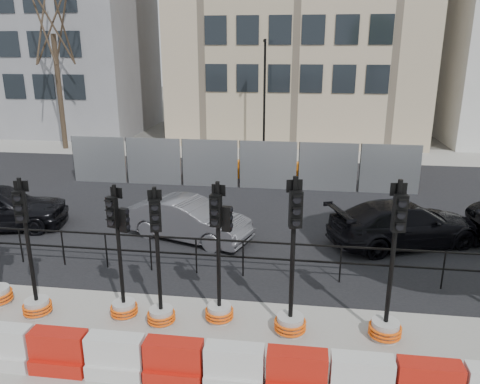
# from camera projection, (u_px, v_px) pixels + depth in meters

# --- Properties ---
(ground) EXTENTS (120.00, 120.00, 0.00)m
(ground) POSITION_uv_depth(u_px,v_px,m) (185.00, 298.00, 10.89)
(ground) COLOR #51514C
(ground) RESTS_ON ground
(road) EXTENTS (40.00, 14.00, 0.03)m
(road) POSITION_uv_depth(u_px,v_px,m) (231.00, 203.00, 17.51)
(road) COLOR black
(road) RESTS_ON ground
(sidewalk_far) EXTENTS (40.00, 4.00, 0.02)m
(sidewalk_far) POSITION_uv_depth(u_px,v_px,m) (256.00, 152.00, 26.03)
(sidewalk_far) COLOR gray
(sidewalk_far) RESTS_ON ground
(building_grey) EXTENTS (11.00, 9.06, 14.00)m
(building_grey) POSITION_uv_depth(u_px,v_px,m) (60.00, 26.00, 31.45)
(building_grey) COLOR gray
(building_grey) RESTS_ON ground
(kerb_railing) EXTENTS (18.00, 0.04, 1.00)m
(kerb_railing) POSITION_uv_depth(u_px,v_px,m) (196.00, 249.00, 11.82)
(kerb_railing) COLOR black
(kerb_railing) RESTS_ON ground
(heras_fencing) EXTENTS (14.33, 1.72, 2.00)m
(heras_fencing) POSITION_uv_depth(u_px,v_px,m) (230.00, 167.00, 19.94)
(heras_fencing) COLOR #94979C
(heras_fencing) RESTS_ON ground
(lamp_post_far) EXTENTS (0.12, 0.56, 6.00)m
(lamp_post_far) POSITION_uv_depth(u_px,v_px,m) (264.00, 95.00, 24.05)
(lamp_post_far) COLOR black
(lamp_post_far) RESTS_ON ground
(tree_bare_far) EXTENTS (2.00, 2.00, 9.00)m
(tree_bare_far) POSITION_uv_depth(u_px,v_px,m) (52.00, 27.00, 25.02)
(tree_bare_far) COLOR #473828
(tree_bare_far) RESTS_ON ground
(barrier_row) EXTENTS (12.55, 0.50, 0.80)m
(barrier_row) POSITION_uv_depth(u_px,v_px,m) (145.00, 360.00, 8.13)
(barrier_row) COLOR red
(barrier_row) RESTS_ON ground
(traffic_signal_c) EXTENTS (0.61, 0.61, 3.10)m
(traffic_signal_c) POSITION_uv_depth(u_px,v_px,m) (34.00, 289.00, 9.98)
(traffic_signal_c) COLOR beige
(traffic_signal_c) RESTS_ON ground
(traffic_signal_d) EXTENTS (0.59, 0.59, 2.98)m
(traffic_signal_d) POSITION_uv_depth(u_px,v_px,m) (122.00, 288.00, 9.89)
(traffic_signal_d) COLOR beige
(traffic_signal_d) RESTS_ON ground
(traffic_signal_e) EXTENTS (0.59, 0.59, 3.02)m
(traffic_signal_e) POSITION_uv_depth(u_px,v_px,m) (160.00, 298.00, 9.66)
(traffic_signal_e) COLOR beige
(traffic_signal_e) RESTS_ON ground
(traffic_signal_f) EXTENTS (0.61, 0.61, 3.09)m
(traffic_signal_f) POSITION_uv_depth(u_px,v_px,m) (219.00, 290.00, 9.73)
(traffic_signal_f) COLOR beige
(traffic_signal_f) RESTS_ON ground
(traffic_signal_g) EXTENTS (0.65, 0.65, 3.32)m
(traffic_signal_g) POSITION_uv_depth(u_px,v_px,m) (291.00, 304.00, 9.31)
(traffic_signal_g) COLOR beige
(traffic_signal_g) RESTS_ON ground
(traffic_signal_h) EXTENTS (0.65, 0.65, 3.31)m
(traffic_signal_h) POSITION_uv_depth(u_px,v_px,m) (387.00, 309.00, 9.13)
(traffic_signal_h) COLOR beige
(traffic_signal_h) RESTS_ON ground
(car_b) EXTENTS (3.61, 4.60, 1.25)m
(car_b) POSITION_uv_depth(u_px,v_px,m) (189.00, 219.00, 14.07)
(car_b) COLOR #515157
(car_b) RESTS_ON ground
(car_c) EXTENTS (4.88, 5.77, 1.31)m
(car_c) POSITION_uv_depth(u_px,v_px,m) (405.00, 224.00, 13.65)
(car_c) COLOR black
(car_c) RESTS_ON ground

